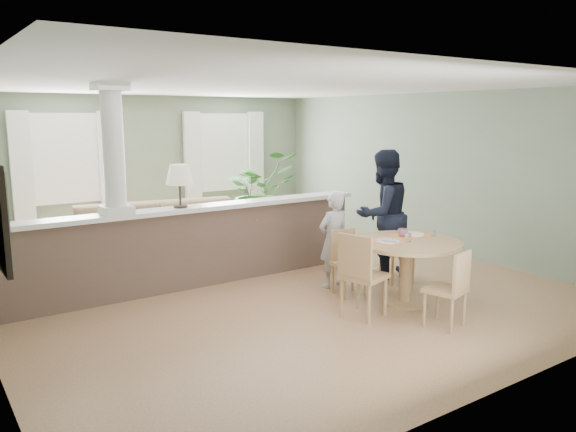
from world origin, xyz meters
TOP-DOWN VIEW (x-y plane):
  - ground at (0.00, 0.00)m, footprint 8.00×8.00m
  - room_shell at (-0.03, 0.63)m, footprint 7.02×8.02m
  - pony_wall at (-0.99, 0.20)m, footprint 5.32×0.38m
  - sofa at (-0.79, 1.49)m, footprint 3.45×1.81m
  - houseplant at (1.87, 2.91)m, footprint 1.59×1.41m
  - dining_table at (0.97, -1.95)m, footprint 1.32×1.32m
  - chair_far_boy at (0.63, -1.22)m, footprint 0.44×0.44m
  - chair_far_man at (1.58, -1.14)m, footprint 0.49×0.49m
  - chair_near at (0.77, -2.81)m, footprint 0.48×0.48m
  - chair_side at (0.16, -2.02)m, footprint 0.56×0.56m
  - child_person at (0.68, -0.89)m, footprint 0.48×0.32m
  - man_person at (1.54, -0.92)m, footprint 0.91×0.71m

SIDE VIEW (x-z plane):
  - ground at x=0.00m, z-range 0.00..0.00m
  - chair_far_boy at x=0.63m, z-range 0.04..0.89m
  - sofa at x=-0.79m, z-range 0.00..0.96m
  - chair_near at x=0.77m, z-range 0.04..0.91m
  - chair_far_man at x=1.58m, z-range 0.05..0.94m
  - chair_side at x=0.16m, z-range 0.05..1.05m
  - dining_table at x=0.97m, z-range 0.18..1.09m
  - child_person at x=0.68m, z-range 0.00..1.31m
  - pony_wall at x=-0.99m, z-range -0.64..2.06m
  - houseplant at x=1.87m, z-range 0.00..1.63m
  - man_person at x=1.54m, z-range 0.00..1.84m
  - room_shell at x=-0.03m, z-range 0.46..3.17m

